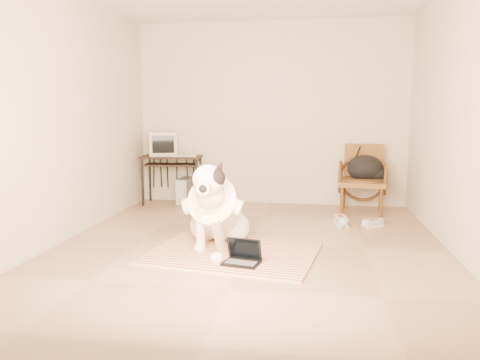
% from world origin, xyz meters
% --- Properties ---
extents(floor, '(4.50, 4.50, 0.00)m').
position_xyz_m(floor, '(0.00, 0.00, 0.00)').
color(floor, '#94745A').
rests_on(floor, ground).
extents(wall_back, '(4.50, 0.00, 4.50)m').
position_xyz_m(wall_back, '(0.00, 2.25, 1.35)').
color(wall_back, beige).
rests_on(wall_back, floor).
extents(wall_front, '(4.50, 0.00, 4.50)m').
position_xyz_m(wall_front, '(0.00, -2.25, 1.35)').
color(wall_front, beige).
rests_on(wall_front, floor).
extents(wall_left, '(0.00, 4.50, 4.50)m').
position_xyz_m(wall_left, '(-2.00, 0.00, 1.35)').
color(wall_left, beige).
rests_on(wall_left, floor).
extents(wall_right, '(0.00, 4.50, 4.50)m').
position_xyz_m(wall_right, '(2.00, 0.00, 1.35)').
color(wall_right, beige).
rests_on(wall_right, floor).
extents(rug, '(1.76, 1.45, 0.02)m').
position_xyz_m(rug, '(-0.13, -0.40, 0.01)').
color(rug, '#B73922').
rests_on(rug, floor).
extents(dog, '(0.64, 1.34, 0.97)m').
position_xyz_m(dog, '(-0.34, -0.18, 0.38)').
color(dog, white).
rests_on(dog, rug).
extents(laptop, '(0.36, 0.30, 0.23)m').
position_xyz_m(laptop, '(0.02, -0.72, 0.07)').
color(laptop, black).
rests_on(laptop, rug).
extents(computer_desk, '(0.91, 0.55, 0.73)m').
position_xyz_m(computer_desk, '(-1.46, 1.96, 0.63)').
color(computer_desk, black).
rests_on(computer_desk, floor).
extents(crt_monitor, '(0.50, 0.49, 0.36)m').
position_xyz_m(crt_monitor, '(-1.60, 2.00, 0.91)').
color(crt_monitor, tan).
rests_on(crt_monitor, computer_desk).
extents(desk_keyboard, '(0.39, 0.19, 0.02)m').
position_xyz_m(desk_keyboard, '(-1.25, 1.89, 0.74)').
color(desk_keyboard, tan).
rests_on(desk_keyboard, computer_desk).
extents(pc_tower, '(0.19, 0.42, 0.39)m').
position_xyz_m(pc_tower, '(-1.27, 2.02, 0.19)').
color(pc_tower, '#505052').
rests_on(pc_tower, floor).
extents(rattan_chair, '(0.68, 0.66, 0.93)m').
position_xyz_m(rattan_chair, '(1.32, 1.83, 0.47)').
color(rattan_chair, brown).
rests_on(rattan_chair, floor).
extents(backpack, '(0.53, 0.40, 0.36)m').
position_xyz_m(backpack, '(1.37, 1.82, 0.60)').
color(backpack, black).
rests_on(backpack, rattan_chair).
extents(sneaker_left, '(0.16, 0.32, 0.11)m').
position_xyz_m(sneaker_left, '(0.99, 0.98, 0.05)').
color(sneaker_left, silver).
rests_on(sneaker_left, floor).
extents(sneaker_right, '(0.28, 0.25, 0.09)m').
position_xyz_m(sneaker_right, '(1.37, 0.92, 0.04)').
color(sneaker_right, silver).
rests_on(sneaker_right, floor).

